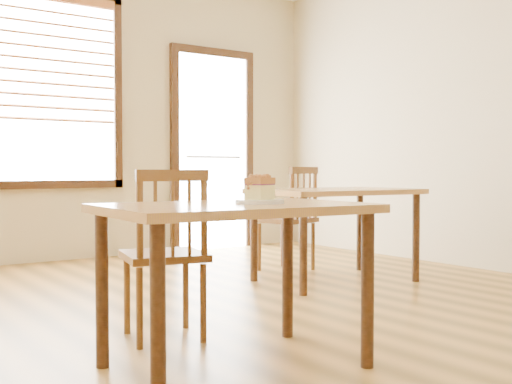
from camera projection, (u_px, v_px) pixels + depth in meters
ground at (237, 376)px, 2.81m from camera, size 8.00×8.00×0.00m
window_right at (35, 76)px, 6.16m from camera, size 1.76×0.10×1.96m
entry_door at (213, 144)px, 7.34m from camera, size 1.08×0.06×2.29m
cafe_table_main at (235, 226)px, 2.91m from camera, size 1.21×0.85×0.75m
cafe_chair_main at (166, 253)px, 3.40m from camera, size 0.50×0.50×0.92m
cafe_table_second at (335, 200)px, 5.17m from camera, size 1.31×0.92×0.75m
cafe_chair_second at (290, 218)px, 5.72m from camera, size 0.52×0.52×0.94m
plate at (260, 201)px, 2.96m from camera, size 0.22×0.22×0.02m
cake_slice at (260, 187)px, 2.96m from camera, size 0.15×0.13×0.12m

